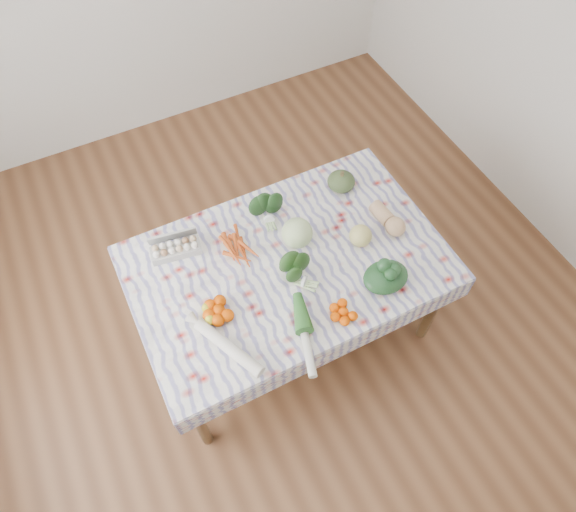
% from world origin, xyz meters
% --- Properties ---
extents(ground, '(4.50, 4.50, 0.00)m').
position_xyz_m(ground, '(0.00, 0.00, 0.00)').
color(ground, brown).
rests_on(ground, ground).
extents(dining_table, '(1.60, 1.00, 0.75)m').
position_xyz_m(dining_table, '(0.00, 0.00, 0.68)').
color(dining_table, brown).
rests_on(dining_table, ground).
extents(tablecloth, '(1.66, 1.06, 0.01)m').
position_xyz_m(tablecloth, '(0.00, 0.00, 0.76)').
color(tablecloth, silver).
rests_on(tablecloth, dining_table).
extents(egg_carton, '(0.28, 0.15, 0.07)m').
position_xyz_m(egg_carton, '(-0.51, 0.32, 0.80)').
color(egg_carton, '#B5B4AF').
rests_on(egg_carton, tablecloth).
extents(carrot_bunch, '(0.25, 0.23, 0.04)m').
position_xyz_m(carrot_bunch, '(-0.21, 0.20, 0.78)').
color(carrot_bunch, '#CB4E18').
rests_on(carrot_bunch, tablecloth).
extents(kale_bunch, '(0.19, 0.18, 0.14)m').
position_xyz_m(kale_bunch, '(0.04, 0.32, 0.83)').
color(kale_bunch, '#173514').
rests_on(kale_bunch, tablecloth).
extents(kabocha_squash, '(0.20, 0.20, 0.11)m').
position_xyz_m(kabocha_squash, '(0.51, 0.33, 0.81)').
color(kabocha_squash, '#40532C').
rests_on(kabocha_squash, tablecloth).
extents(cabbage, '(0.22, 0.22, 0.17)m').
position_xyz_m(cabbage, '(0.10, 0.09, 0.85)').
color(cabbage, '#B1CC86').
rests_on(cabbage, tablecloth).
extents(butternut_squash, '(0.13, 0.24, 0.11)m').
position_xyz_m(butternut_squash, '(0.61, -0.02, 0.82)').
color(butternut_squash, tan).
rests_on(butternut_squash, tablecloth).
extents(orange_cluster, '(0.22, 0.22, 0.07)m').
position_xyz_m(orange_cluster, '(-0.44, -0.12, 0.80)').
color(orange_cluster, '#DF4C00').
rests_on(orange_cluster, tablecloth).
extents(broccoli, '(0.22, 0.22, 0.11)m').
position_xyz_m(broccoli, '(-0.02, -0.13, 0.82)').
color(broccoli, '#204517').
rests_on(broccoli, tablecloth).
extents(mandarin_cluster, '(0.19, 0.19, 0.05)m').
position_xyz_m(mandarin_cluster, '(0.11, -0.40, 0.79)').
color(mandarin_cluster, '#FF5500').
rests_on(mandarin_cluster, tablecloth).
extents(grapefruit, '(0.16, 0.16, 0.12)m').
position_xyz_m(grapefruit, '(0.40, -0.06, 0.82)').
color(grapefruit, '#CCC168').
rests_on(grapefruit, tablecloth).
extents(spinach_bag, '(0.30, 0.27, 0.11)m').
position_xyz_m(spinach_bag, '(0.39, -0.34, 0.82)').
color(spinach_bag, '#153318').
rests_on(spinach_bag, tablecloth).
extents(daikon, '(0.23, 0.41, 0.06)m').
position_xyz_m(daikon, '(-0.47, -0.32, 0.79)').
color(daikon, silver).
rests_on(daikon, tablecloth).
extents(leek, '(0.17, 0.41, 0.05)m').
position_xyz_m(leek, '(-0.12, -0.43, 0.78)').
color(leek, beige).
rests_on(leek, tablecloth).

